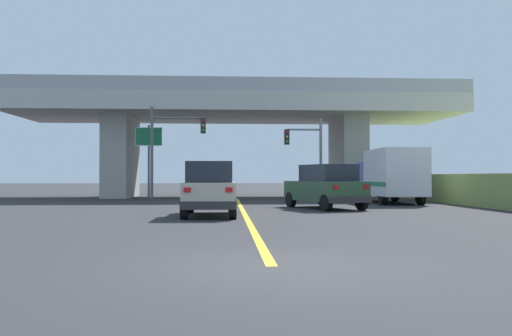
# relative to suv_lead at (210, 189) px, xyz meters

# --- Properties ---
(ground) EXTENTS (160.00, 160.00, 0.00)m
(ground) POSITION_rel_suv_lead_xyz_m (1.33, 18.89, -1.01)
(ground) COLOR #2B2B2D
(overpass_bridge) EXTENTS (30.98, 9.41, 7.88)m
(overpass_bridge) POSITION_rel_suv_lead_xyz_m (1.33, 18.89, 4.55)
(overpass_bridge) COLOR #B7B5AD
(overpass_bridge) RESTS_ON ground
(lane_divider_stripe) EXTENTS (0.20, 27.32, 0.01)m
(lane_divider_stripe) POSITION_rel_suv_lead_xyz_m (1.33, 2.19, -1.01)
(lane_divider_stripe) COLOR yellow
(lane_divider_stripe) RESTS_ON ground
(suv_lead) EXTENTS (1.92, 4.45, 2.02)m
(suv_lead) POSITION_rel_suv_lead_xyz_m (0.00, 0.00, 0.00)
(suv_lead) COLOR #B7B29E
(suv_lead) RESTS_ON ground
(suv_crossing) EXTENTS (3.39, 4.95, 2.02)m
(suv_crossing) POSITION_rel_suv_lead_xyz_m (5.18, 4.28, 0.00)
(suv_crossing) COLOR #2D4C33
(suv_crossing) RESTS_ON ground
(box_truck) EXTENTS (2.33, 6.43, 2.95)m
(box_truck) POSITION_rel_suv_lead_xyz_m (9.74, 9.20, 0.55)
(box_truck) COLOR navy
(box_truck) RESTS_ON ground
(sedan_oncoming) EXTENTS (1.93, 4.30, 2.02)m
(sedan_oncoming) POSITION_rel_suv_lead_xyz_m (0.17, 25.82, -0.00)
(sedan_oncoming) COLOR silver
(sedan_oncoming) RESTS_ON ground
(traffic_signal_nearside) EXTENTS (2.42, 0.36, 5.15)m
(traffic_signal_nearside) POSITION_rel_suv_lead_xyz_m (5.84, 13.79, 2.21)
(traffic_signal_nearside) COLOR slate
(traffic_signal_nearside) RESTS_ON ground
(traffic_signal_farside) EXTENTS (3.42, 0.36, 5.83)m
(traffic_signal_farside) POSITION_rel_suv_lead_xyz_m (-2.86, 13.61, 2.70)
(traffic_signal_farside) COLOR #56595E
(traffic_signal_farside) RESTS_ON ground
(highway_sign) EXTENTS (1.76, 0.17, 4.88)m
(highway_sign) POSITION_rel_suv_lead_xyz_m (-4.47, 15.79, 2.62)
(highway_sign) COLOR #56595E
(highway_sign) RESTS_ON ground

